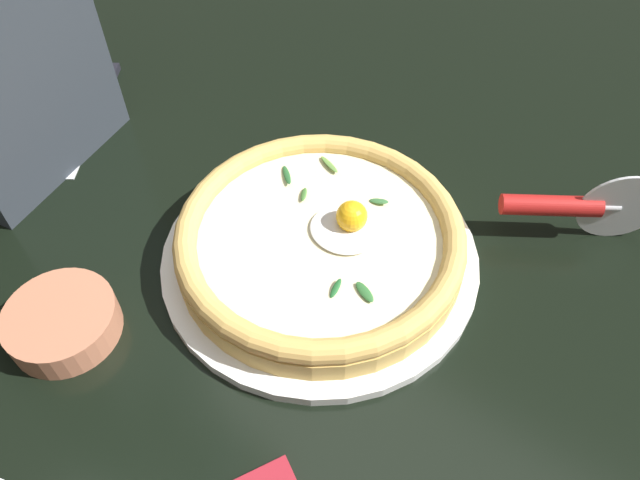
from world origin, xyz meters
TOP-DOWN VIEW (x-y plane):
  - ground_plane at (0.00, 0.00)m, footprint 2.40×2.40m
  - pizza_plate at (0.05, -0.02)m, footprint 0.33×0.33m
  - pizza at (0.05, -0.02)m, footprint 0.30×0.30m
  - side_bowl at (-0.10, -0.23)m, footprint 0.11×0.11m
  - pizza_cutter at (0.24, 0.17)m, footprint 0.15×0.10m
  - table_knife at (-0.36, 0.02)m, footprint 0.15×0.20m

SIDE VIEW (x-z plane):
  - ground_plane at x=0.00m, z-range -0.03..0.00m
  - table_knife at x=-0.36m, z-range 0.00..0.01m
  - pizza_plate at x=0.05m, z-range 0.00..0.01m
  - side_bowl at x=-0.10m, z-range 0.00..0.03m
  - pizza at x=0.05m, z-range 0.00..0.06m
  - pizza_cutter at x=0.24m, z-range 0.00..0.09m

